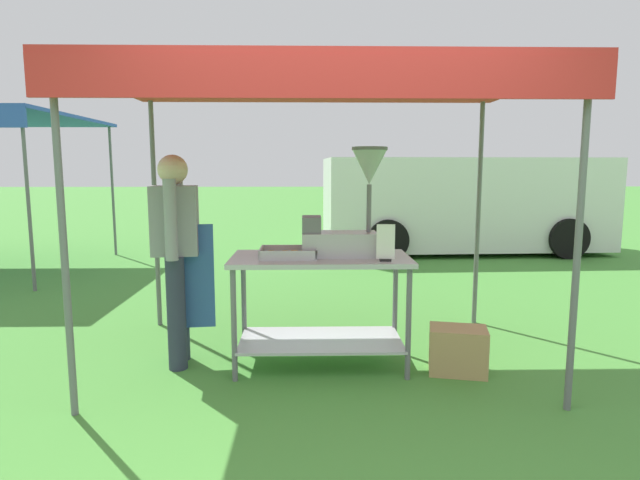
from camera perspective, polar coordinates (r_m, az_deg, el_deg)
name	(u,v)px	position (r m, az deg, el deg)	size (l,w,h in m)	color
ground_plane	(318,256)	(9.00, -0.17, -1.81)	(70.00, 70.00, 0.00)	#478E38
stall_canopy	(320,88)	(4.00, 0.03, 16.30)	(3.28, 2.07, 2.18)	slate
donut_cart	(321,288)	(3.96, 0.07, -5.28)	(1.34, 0.68, 0.85)	#B7B7BC
donut_tray	(288,254)	(3.88, -3.48, -1.57)	(0.42, 0.31, 0.07)	#B7B7BC
donut_fryer	(348,215)	(3.91, 3.09, 2.76)	(0.63, 0.28, 0.81)	#B7B7BC
menu_sign	(386,245)	(3.73, 7.20, -0.58)	(0.13, 0.05, 0.26)	black
vendor	(177,249)	(4.08, -15.43, -0.97)	(0.46, 0.54, 1.61)	#2D3347
supply_crate	(458,350)	(4.07, 14.86, -11.59)	(0.46, 0.36, 0.34)	tan
van_white	(461,203)	(9.89, 15.14, 3.91)	(5.01, 2.24, 1.69)	white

